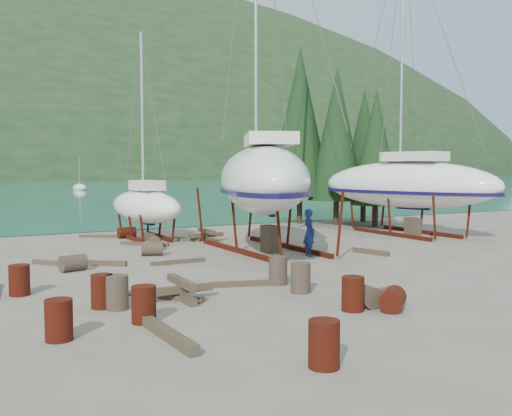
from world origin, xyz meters
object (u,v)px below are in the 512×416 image
large_sailboat_near (263,179)px  large_sailboat_far (407,184)px  small_sailboat_shore (145,206)px  worker (309,233)px

large_sailboat_near → large_sailboat_far: size_ratio=1.16×
large_sailboat_near → small_sailboat_shore: large_sailboat_near is taller
large_sailboat_near → large_sailboat_far: 9.96m
large_sailboat_far → worker: 9.88m
large_sailboat_near → worker: (0.91, -2.30, -2.20)m
large_sailboat_far → small_sailboat_shore: (-13.19, 4.73, -1.04)m
worker → large_sailboat_far: bearing=-56.9°
large_sailboat_near → large_sailboat_far: (9.83, 1.54, -0.40)m
small_sailboat_shore → large_sailboat_near: bearing=-70.3°
large_sailboat_near → worker: large_sailboat_near is taller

